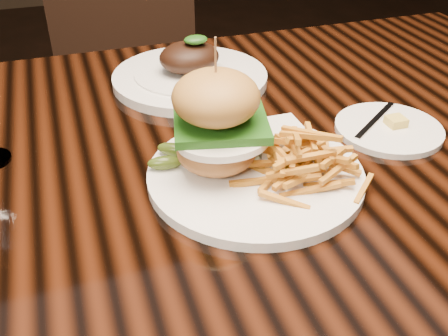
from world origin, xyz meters
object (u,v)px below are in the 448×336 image
object	(u,v)px
chair_far	(126,62)
dining_table	(188,188)
burger_plate	(252,147)
far_dish	(190,73)

from	to	relation	value
chair_far	dining_table	bearing A→B (deg)	-83.95
burger_plate	chair_far	bearing A→B (deg)	116.50
burger_plate	far_dish	size ratio (longest dim) A/B	1.02
dining_table	chair_far	xyz separation A→B (m)	(0.03, 0.89, -0.13)
dining_table	far_dish	xyz separation A→B (m)	(0.07, 0.23, 0.09)
dining_table	chair_far	world-z (taller)	chair_far
far_dish	burger_plate	bearing A→B (deg)	-90.71
burger_plate	far_dish	world-z (taller)	burger_plate
dining_table	far_dish	size ratio (longest dim) A/B	5.44
dining_table	far_dish	bearing A→B (deg)	73.43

